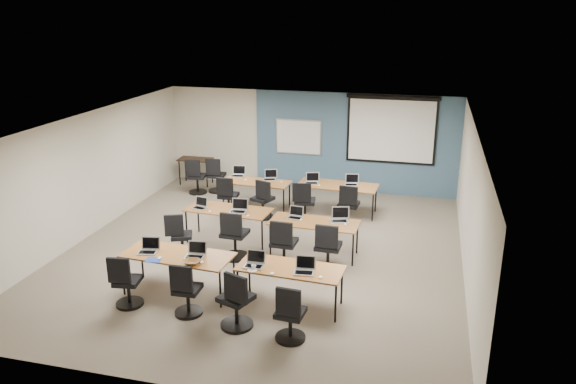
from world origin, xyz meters
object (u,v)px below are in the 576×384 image
(laptop_1, at_px, (196,253))
(task_chair_7, at_px, (328,252))
(spare_chair_a, at_px, (216,178))
(laptop_7, at_px, (340,218))
(training_table_front_left, at_px, (178,256))
(task_chair_4, at_px, (180,239))
(task_chair_6, at_px, (283,248))
(task_chair_8, at_px, (228,199))
(training_table_mid_right, at_px, (314,224))
(laptop_11, at_px, (352,182))
(whiteboard, at_px, (299,137))
(task_chair_11, at_px, (348,209))
(laptop_5, at_px, (239,209))
(laptop_10, at_px, (312,181))
(task_chair_2, at_px, (236,305))
(training_table_back_left, at_px, (256,183))
(laptop_6, at_px, (296,215))
(training_table_back_right, at_px, (337,187))
(spare_chair_b, at_px, (196,179))
(task_chair_5, at_px, (234,239))
(laptop_8, at_px, (238,173))
(utility_table, at_px, (195,162))
(task_chair_10, at_px, (304,206))
(laptop_4, at_px, (200,205))
(task_chair_3, at_px, (290,318))
(training_table_front_right, at_px, (290,270))
(task_chair_0, at_px, (126,285))
(laptop_3, at_px, (305,268))
(laptop_9, at_px, (270,177))
(task_chair_9, at_px, (263,202))
(training_table_mid_left, at_px, (228,211))
(task_chair_1, at_px, (186,294))
(projector_screen, at_px, (392,126))
(laptop_0, at_px, (149,249))

(laptop_1, xyz_separation_m, task_chair_7, (2.06, 1.44, -0.37))
(laptop_1, relative_size, spare_chair_a, 0.34)
(laptop_7, bearing_deg, spare_chair_a, 124.81)
(training_table_front_left, xyz_separation_m, task_chair_4, (-0.61, 1.36, -0.30))
(task_chair_6, xyz_separation_m, task_chair_8, (-2.06, 2.51, -0.02))
(training_table_mid_right, xyz_separation_m, task_chair_6, (-0.46, -0.72, -0.26))
(laptop_1, distance_m, laptop_11, 5.20)
(whiteboard, bearing_deg, task_chair_11, -54.65)
(laptop_5, distance_m, laptop_10, 2.59)
(task_chair_2, relative_size, spare_chair_a, 1.03)
(training_table_back_left, height_order, laptop_5, laptop_5)
(laptop_6, bearing_deg, laptop_5, -176.33)
(training_table_front_left, relative_size, laptop_7, 5.42)
(training_table_back_right, height_order, spare_chair_b, spare_chair_b)
(training_table_back_left, distance_m, task_chair_8, 0.83)
(task_chair_5, bearing_deg, task_chair_6, -5.91)
(task_chair_5, height_order, laptop_8, task_chair_5)
(task_chair_7, relative_size, laptop_11, 3.09)
(laptop_8, distance_m, utility_table, 2.13)
(task_chair_5, relative_size, laptop_6, 3.45)
(task_chair_10, bearing_deg, utility_table, 140.88)
(laptop_6, bearing_deg, task_chair_2, -86.98)
(task_chair_4, distance_m, laptop_5, 1.39)
(training_table_back_left, relative_size, task_chair_10, 1.66)
(laptop_4, xyz_separation_m, task_chair_7, (2.95, -0.88, -0.37))
(task_chair_3, distance_m, task_chair_6, 2.53)
(training_table_front_right, bearing_deg, task_chair_5, 138.14)
(training_table_back_left, bearing_deg, spare_chair_b, 160.97)
(task_chair_2, bearing_deg, task_chair_0, -164.77)
(laptop_3, distance_m, spare_chair_a, 6.76)
(laptop_6, bearing_deg, task_chair_8, 148.42)
(training_table_back_right, height_order, laptop_9, laptop_9)
(training_table_front_left, relative_size, training_table_back_left, 1.16)
(training_table_front_left, relative_size, laptop_3, 5.88)
(task_chair_9, distance_m, spare_chair_b, 2.67)
(task_chair_8, height_order, spare_chair_b, task_chair_8)
(training_table_mid_left, xyz_separation_m, laptop_1, (0.28, -2.39, 0.11))
(whiteboard, distance_m, laptop_8, 2.14)
(training_table_front_left, xyz_separation_m, task_chair_7, (2.41, 1.43, -0.27))
(laptop_1, relative_size, laptop_11, 1.00)
(laptop_9, xyz_separation_m, spare_chair_b, (-2.24, 0.53, -0.39))
(task_chair_1, relative_size, laptop_7, 2.67)
(training_table_back_right, relative_size, task_chair_2, 1.93)
(training_table_back_right, height_order, task_chair_0, task_chair_0)
(training_table_mid_right, bearing_deg, task_chair_8, 146.78)
(projector_screen, distance_m, laptop_4, 5.64)
(task_chair_5, relative_size, spare_chair_a, 1.06)
(laptop_9, bearing_deg, task_chair_3, -90.27)
(training_table_mid_left, distance_m, laptop_0, 2.50)
(training_table_back_left, height_order, laptop_11, laptop_11)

